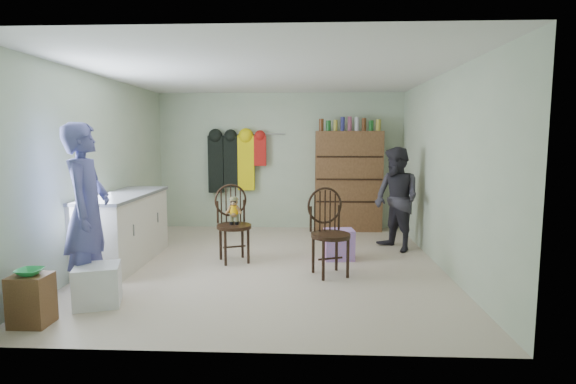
{
  "coord_description": "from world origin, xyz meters",
  "views": [
    {
      "loc": [
        0.52,
        -5.83,
        1.68
      ],
      "look_at": [
        0.25,
        0.2,
        0.95
      ],
      "focal_mm": 28.0,
      "sensor_mm": 36.0,
      "label": 1
    }
  ],
  "objects_px": {
    "dresser": "(348,180)",
    "chair_far": "(329,228)",
    "counter": "(124,228)",
    "chair_front": "(233,218)"
  },
  "relations": [
    {
      "from": "counter",
      "to": "chair_front",
      "type": "height_order",
      "value": "chair_front"
    },
    {
      "from": "dresser",
      "to": "chair_far",
      "type": "bearing_deg",
      "value": -99.96
    },
    {
      "from": "counter",
      "to": "chair_front",
      "type": "relative_size",
      "value": 1.77
    },
    {
      "from": "counter",
      "to": "dresser",
      "type": "xyz_separation_m",
      "value": [
        3.2,
        2.3,
        0.44
      ]
    },
    {
      "from": "chair_far",
      "to": "counter",
      "type": "bearing_deg",
      "value": 150.79
    },
    {
      "from": "chair_far",
      "to": "dresser",
      "type": "height_order",
      "value": "dresser"
    },
    {
      "from": "chair_front",
      "to": "chair_far",
      "type": "height_order",
      "value": "chair_far"
    },
    {
      "from": "chair_far",
      "to": "dresser",
      "type": "distance_m",
      "value": 2.76
    },
    {
      "from": "chair_far",
      "to": "dresser",
      "type": "relative_size",
      "value": 0.52
    },
    {
      "from": "chair_front",
      "to": "chair_far",
      "type": "bearing_deg",
      "value": -45.83
    }
  ]
}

